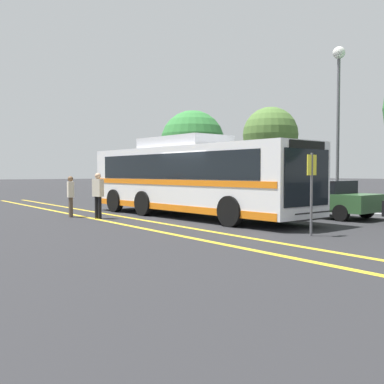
{
  "coord_description": "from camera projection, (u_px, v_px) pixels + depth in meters",
  "views": [
    {
      "loc": [
        13.16,
        -10.23,
        1.73
      ],
      "look_at": [
        -1.03,
        0.23,
        0.98
      ],
      "focal_mm": 42.0,
      "sensor_mm": 36.0,
      "label": 1
    }
  ],
  "objects": [
    {
      "name": "street_lamp",
      "position": [
        338.0,
        90.0,
        20.12
      ],
      "size": [
        0.55,
        0.55,
        7.38
      ],
      "color": "#59595E",
      "rests_on": "ground_plane"
    },
    {
      "name": "curb_strip",
      "position": [
        291.0,
        208.0,
        21.11
      ],
      "size": [
        38.72,
        0.36,
        0.15
      ],
      "primitive_type": "cube",
      "color": "#99999E",
      "rests_on": "ground_plane"
    },
    {
      "name": "bus_stop_sign",
      "position": [
        312.0,
        183.0,
        12.24
      ],
      "size": [
        0.07,
        0.4,
        2.28
      ],
      "rotation": [
        0.0,
        0.0,
        -1.5
      ],
      "color": "#59595E",
      "rests_on": "ground_plane"
    },
    {
      "name": "tree_1",
      "position": [
        193.0,
        143.0,
        35.23
      ],
      "size": [
        5.0,
        5.0,
        6.62
      ],
      "color": "#513823",
      "rests_on": "ground_plane"
    },
    {
      "name": "lane_strip_1",
      "position": [
        113.0,
        222.0,
        15.65
      ],
      "size": [
        30.72,
        0.2,
        0.01
      ],
      "primitive_type": "cube",
      "rotation": [
        0.0,
        0.0,
        1.57
      ],
      "color": "gold",
      "rests_on": "ground_plane"
    },
    {
      "name": "pedestrian_0",
      "position": [
        71.0,
        194.0,
        17.51
      ],
      "size": [
        0.46,
        0.31,
        1.6
      ],
      "rotation": [
        0.0,
        0.0,
        2.91
      ],
      "color": "brown",
      "rests_on": "ground_plane"
    },
    {
      "name": "transit_bus",
      "position": [
        192.0,
        177.0,
        17.64
      ],
      "size": [
        11.17,
        3.24,
        3.16
      ],
      "rotation": [
        0.0,
        0.0,
        -1.5
      ],
      "color": "white",
      "rests_on": "ground_plane"
    },
    {
      "name": "ground_plane",
      "position": [
        203.0,
        219.0,
        16.72
      ],
      "size": [
        220.0,
        220.0,
        0.0
      ],
      "primitive_type": "plane",
      "color": "#262628"
    },
    {
      "name": "parked_car_2",
      "position": [
        324.0,
        199.0,
        17.52
      ],
      "size": [
        4.27,
        2.17,
        1.43
      ],
      "rotation": [
        0.0,
        0.0,
        1.64
      ],
      "color": "#335B33",
      "rests_on": "ground_plane"
    },
    {
      "name": "parked_car_1",
      "position": [
        216.0,
        193.0,
        22.55
      ],
      "size": [
        4.21,
        1.97,
        1.4
      ],
      "rotation": [
        0.0,
        0.0,
        1.54
      ],
      "color": "#9E9EA3",
      "rests_on": "ground_plane"
    },
    {
      "name": "parked_car_0",
      "position": [
        152.0,
        190.0,
        27.28
      ],
      "size": [
        4.6,
        2.02,
        1.29
      ],
      "rotation": [
        0.0,
        0.0,
        -1.61
      ],
      "color": "olive",
      "rests_on": "ground_plane"
    },
    {
      "name": "lane_strip_0",
      "position": [
        144.0,
        220.0,
        16.38
      ],
      "size": [
        30.72,
        0.2,
        0.01
      ],
      "primitive_type": "cube",
      "rotation": [
        0.0,
        0.0,
        1.57
      ],
      "color": "gold",
      "rests_on": "ground_plane"
    },
    {
      "name": "pedestrian_1",
      "position": [
        98.0,
        193.0,
        16.9
      ],
      "size": [
        0.47,
        0.33,
        1.73
      ],
      "rotation": [
        0.0,
        0.0,
        0.3
      ],
      "color": "black",
      "rests_on": "ground_plane"
    },
    {
      "name": "tree_2",
      "position": [
        270.0,
        135.0,
        26.46
      ],
      "size": [
        3.25,
        3.25,
        5.61
      ],
      "color": "#513823",
      "rests_on": "ground_plane"
    }
  ]
}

